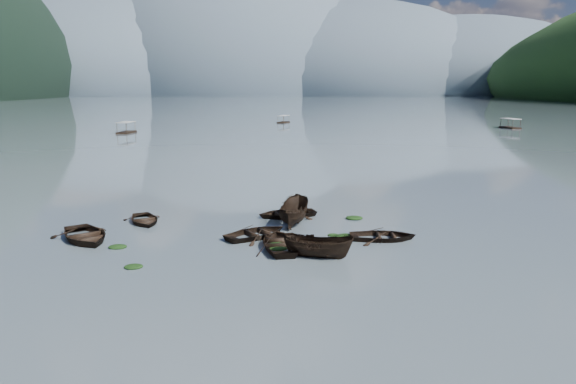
{
  "coord_description": "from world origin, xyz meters",
  "views": [
    {
      "loc": [
        -1.14,
        -24.25,
        9.29
      ],
      "look_at": [
        0.0,
        12.0,
        2.0
      ],
      "focal_mm": 32.0,
      "sensor_mm": 36.0,
      "label": 1
    }
  ],
  "objects_px": {
    "rowboat_3": "(282,247)",
    "pontoon_centre": "(284,123)",
    "rowboat_0": "(85,240)",
    "pontoon_left": "(127,133)"
  },
  "relations": [
    {
      "from": "pontoon_centre",
      "to": "rowboat_3",
      "type": "bearing_deg",
      "value": -70.12
    },
    {
      "from": "rowboat_3",
      "to": "rowboat_0",
      "type": "bearing_deg",
      "value": -14.43
    },
    {
      "from": "rowboat_3",
      "to": "pontoon_centre",
      "type": "xyz_separation_m",
      "value": [
        2.74,
        115.52,
        0.0
      ]
    },
    {
      "from": "pontoon_left",
      "to": "pontoon_centre",
      "type": "xyz_separation_m",
      "value": [
        34.56,
        33.27,
        0.0
      ]
    },
    {
      "from": "rowboat_0",
      "to": "pontoon_left",
      "type": "distance_m",
      "value": 82.72
    },
    {
      "from": "rowboat_0",
      "to": "pontoon_centre",
      "type": "relative_size",
      "value": 0.97
    },
    {
      "from": "rowboat_0",
      "to": "rowboat_3",
      "type": "xyz_separation_m",
      "value": [
        12.27,
        -1.87,
        0.0
      ]
    },
    {
      "from": "rowboat_0",
      "to": "rowboat_3",
      "type": "height_order",
      "value": "rowboat_0"
    },
    {
      "from": "rowboat_0",
      "to": "rowboat_3",
      "type": "relative_size",
      "value": 1.05
    },
    {
      "from": "rowboat_0",
      "to": "pontoon_left",
      "type": "bearing_deg",
      "value": 69.98
    }
  ]
}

